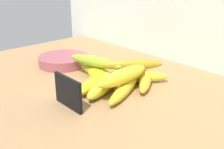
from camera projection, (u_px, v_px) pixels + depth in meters
counter_top at (90, 90)px, 86.22cm from camera, size 110.00×76.00×3.00cm
chalkboard_sign at (68, 93)px, 71.02cm from camera, size 11.00×1.80×8.40cm
fruit_bowl at (63, 60)px, 102.91cm from camera, size 17.84×17.84×3.35cm
banana_0 at (97, 72)px, 91.12cm from camera, size 17.92×4.38×3.81cm
banana_1 at (105, 86)px, 80.27cm from camera, size 10.62×18.74×4.10cm
banana_2 at (137, 76)px, 87.47cm from camera, size 16.89×16.65×3.99cm
banana_3 at (102, 78)px, 85.48cm from camera, size 15.51×6.15×4.30cm
banana_4 at (124, 90)px, 78.28cm from camera, size 10.84×19.13×3.32cm
banana_5 at (146, 82)px, 83.94cm from camera, size 11.75×14.91×3.31cm
banana_6 at (93, 83)px, 82.29cm from camera, size 10.37×16.37×3.89cm
banana_7 at (95, 62)px, 89.45cm from camera, size 20.35×8.44×3.49cm
banana_8 at (132, 65)px, 86.09cm from camera, size 14.67×17.34×3.55cm
banana_9 at (123, 76)px, 78.11cm from camera, size 5.82×19.85×4.27cm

